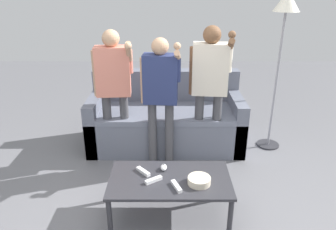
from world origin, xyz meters
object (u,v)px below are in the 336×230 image
(couch, at_px, (166,120))
(coffee_table, at_px, (170,183))
(game_remote_wand_far, at_px, (177,186))
(game_remote_nunchuk, at_px, (164,167))
(snack_bowl, at_px, (200,181))
(player_left, at_px, (114,81))
(player_right, at_px, (211,79))
(floor_lamp, at_px, (286,18))
(game_remote_wand_near, at_px, (144,171))
(player_center, at_px, (161,89))
(game_remote_wand_spare, at_px, (154,180))

(couch, xyz_separation_m, coffee_table, (0.04, -1.45, 0.05))
(couch, xyz_separation_m, game_remote_wand_far, (0.10, -1.59, 0.11))
(coffee_table, relative_size, game_remote_nunchuk, 11.86)
(snack_bowl, bearing_deg, game_remote_nunchuk, 144.34)
(coffee_table, xyz_separation_m, player_left, (-0.62, 1.09, 0.58))
(snack_bowl, distance_m, game_remote_nunchuk, 0.37)
(player_left, bearing_deg, player_right, -1.52)
(floor_lamp, relative_size, game_remote_wand_near, 13.05)
(player_center, height_order, player_right, player_right)
(snack_bowl, height_order, player_right, player_right)
(floor_lamp, relative_size, player_left, 1.25)
(game_remote_wand_far, bearing_deg, game_remote_wand_near, 142.39)
(player_right, bearing_deg, couch, 141.71)
(game_remote_wand_far, bearing_deg, couch, 93.47)
(snack_bowl, height_order, game_remote_wand_spare, snack_bowl)
(player_left, distance_m, game_remote_wand_far, 1.50)
(couch, relative_size, floor_lamp, 1.01)
(snack_bowl, xyz_separation_m, game_remote_wand_spare, (-0.38, 0.03, -0.01))
(couch, distance_m, snack_bowl, 1.56)
(game_remote_wand_far, bearing_deg, snack_bowl, 17.70)
(floor_lamp, relative_size, game_remote_wand_far, 11.54)
(coffee_table, height_order, player_left, player_left)
(player_left, distance_m, player_center, 0.55)
(game_remote_nunchuk, height_order, game_remote_wand_near, game_remote_nunchuk)
(couch, bearing_deg, coffee_table, -88.30)
(player_center, height_order, game_remote_wand_far, player_center)
(game_remote_wand_far, xyz_separation_m, game_remote_wand_spare, (-0.19, 0.09, 0.00))
(game_remote_wand_spare, bearing_deg, game_remote_wand_far, -25.32)
(couch, relative_size, game_remote_wand_near, 13.13)
(player_right, height_order, game_remote_wand_far, player_right)
(player_left, bearing_deg, couch, 31.72)
(player_right, bearing_deg, snack_bowl, -99.87)
(couch, distance_m, game_remote_nunchuk, 1.32)
(game_remote_wand_far, distance_m, game_remote_wand_spare, 0.21)
(game_remote_nunchuk, bearing_deg, player_left, 120.49)
(coffee_table, height_order, game_remote_wand_far, game_remote_wand_far)
(player_left, xyz_separation_m, game_remote_wand_near, (0.38, -1.01, -0.52))
(couch, distance_m, game_remote_wand_far, 1.59)
(player_left, xyz_separation_m, player_right, (1.06, -0.03, 0.03))
(couch, bearing_deg, game_remote_nunchuk, -90.47)
(player_left, relative_size, player_center, 1.04)
(game_remote_wand_near, height_order, game_remote_wand_far, same)
(floor_lamp, xyz_separation_m, player_left, (-1.90, -0.27, -0.64))
(coffee_table, height_order, snack_bowl, snack_bowl)
(snack_bowl, bearing_deg, game_remote_wand_far, -162.30)
(floor_lamp, distance_m, player_left, 2.02)
(couch, height_order, snack_bowl, couch)
(game_remote_wand_near, bearing_deg, player_right, 55.43)
(game_remote_wand_near, bearing_deg, coffee_table, -19.97)
(player_right, xyz_separation_m, game_remote_wand_spare, (-0.58, -1.11, -0.55))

